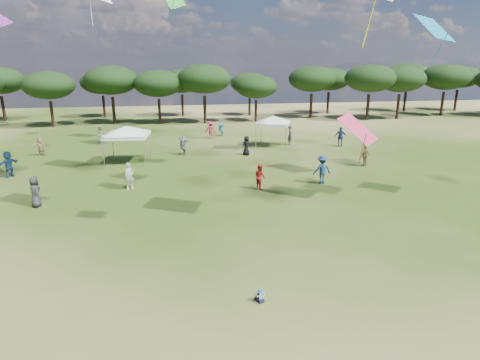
% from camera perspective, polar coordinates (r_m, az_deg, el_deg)
% --- Properties ---
extents(ground, '(140.00, 140.00, 0.00)m').
position_cam_1_polar(ground, '(11.51, 4.08, -23.21)').
color(ground, '#354B16').
rests_on(ground, ground).
extents(tree_line, '(108.78, 17.63, 7.77)m').
position_cam_1_polar(tree_line, '(56.24, -6.38, 13.94)').
color(tree_line, black).
rests_on(tree_line, ground).
extents(tent_left, '(6.38, 6.38, 3.15)m').
position_cam_1_polar(tent_left, '(31.97, -15.85, 7.16)').
color(tent_left, gray).
rests_on(tent_left, ground).
extents(tent_right, '(5.33, 5.33, 3.15)m').
position_cam_1_polar(tent_right, '(37.39, 4.75, 8.89)').
color(tent_right, gray).
rests_on(tent_right, ground).
extents(toddler, '(0.33, 0.36, 0.45)m').
position_cam_1_polar(toddler, '(13.29, 2.89, -16.18)').
color(toddler, black).
rests_on(toddler, ground).
extents(festival_crowd, '(27.89, 21.97, 1.89)m').
position_cam_1_polar(festival_crowd, '(33.59, -6.73, 4.81)').
color(festival_crowd, '#312F34').
rests_on(festival_crowd, ground).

